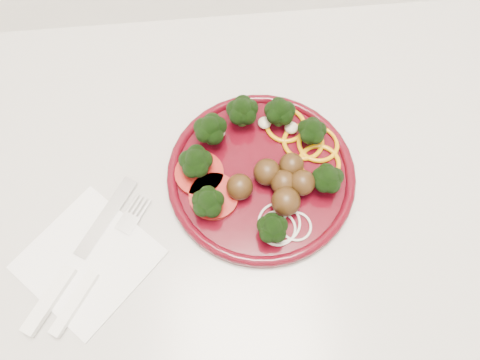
{
  "coord_description": "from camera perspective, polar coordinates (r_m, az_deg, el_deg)",
  "views": [
    {
      "loc": [
        -0.15,
        1.43,
        1.49
      ],
      "look_at": [
        -0.12,
        1.69,
        0.92
      ],
      "focal_mm": 35.0,
      "sensor_mm": 36.0,
      "label": 1
    }
  ],
  "objects": [
    {
      "name": "knife",
      "position": [
        0.63,
        -20.21,
        -10.5
      ],
      "size": [
        0.14,
        0.2,
        0.01
      ],
      "rotation": [
        0.0,
        0.0,
        1.0
      ],
      "color": "silver",
      "rests_on": "napkin"
    },
    {
      "name": "counter",
      "position": [
        1.08,
        6.62,
        -9.46
      ],
      "size": [
        2.4,
        0.6,
        0.9
      ],
      "color": "silver",
      "rests_on": "ground"
    },
    {
      "name": "fork",
      "position": [
        0.62,
        -18.25,
        -12.13
      ],
      "size": [
        0.12,
        0.18,
        0.01
      ],
      "rotation": [
        0.0,
        0.0,
        1.0
      ],
      "color": "white",
      "rests_on": "napkin"
    },
    {
      "name": "napkin",
      "position": [
        0.64,
        -18.0,
        -9.21
      ],
      "size": [
        0.21,
        0.21,
        0.0
      ],
      "primitive_type": "cube",
      "rotation": [
        0.0,
        0.0,
        0.79
      ],
      "color": "white",
      "rests_on": "counter"
    },
    {
      "name": "plate",
      "position": [
        0.63,
        2.66,
        1.25
      ],
      "size": [
        0.26,
        0.26,
        0.06
      ],
      "rotation": [
        0.0,
        0.0,
        0.21
      ],
      "color": "#40050E",
      "rests_on": "counter"
    }
  ]
}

